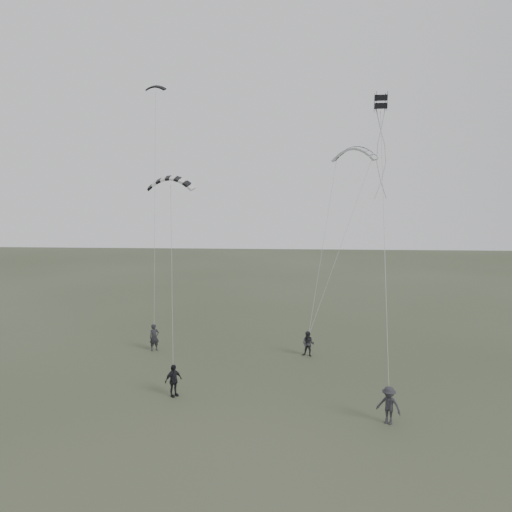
# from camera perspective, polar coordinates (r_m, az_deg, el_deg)

# --- Properties ---
(ground) EXTENTS (140.00, 140.00, 0.00)m
(ground) POSITION_cam_1_polar(r_m,az_deg,el_deg) (27.67, -2.69, -15.24)
(ground) COLOR #313C28
(ground) RESTS_ON ground
(flyer_left) EXTENTS (0.79, 0.72, 1.81)m
(flyer_left) POSITION_cam_1_polar(r_m,az_deg,el_deg) (34.76, -11.55, -9.10)
(flyer_left) COLOR black
(flyer_left) RESTS_ON ground
(flyer_right) EXTENTS (0.96, 0.85, 1.65)m
(flyer_right) POSITION_cam_1_polar(r_m,az_deg,el_deg) (33.11, 5.99, -9.96)
(flyer_right) COLOR black
(flyer_right) RESTS_ON ground
(flyer_center) EXTENTS (0.99, 1.01, 1.71)m
(flyer_center) POSITION_cam_1_polar(r_m,az_deg,el_deg) (27.14, -9.42, -13.85)
(flyer_center) COLOR black
(flyer_center) RESTS_ON ground
(flyer_far) EXTENTS (1.32, 1.16, 1.77)m
(flyer_far) POSITION_cam_1_polar(r_m,az_deg,el_deg) (24.64, 14.92, -16.16)
(flyer_far) COLOR #26262B
(flyer_far) RESTS_ON ground
(kite_dark_small) EXTENTS (1.52, 0.71, 0.63)m
(kite_dark_small) POSITION_cam_1_polar(r_m,az_deg,el_deg) (39.67, -11.43, 18.45)
(kite_dark_small) COLOR black
(kite_dark_small) RESTS_ON flyer_left
(kite_pale_large) EXTENTS (3.54, 2.43, 1.58)m
(kite_pale_large) POSITION_cam_1_polar(r_m,az_deg,el_deg) (38.83, 11.15, 11.96)
(kite_pale_large) COLOR #ABADB0
(kite_pale_large) RESTS_ON flyer_right
(kite_striped) EXTENTS (2.86, 1.06, 1.29)m
(kite_striped) POSITION_cam_1_polar(r_m,az_deg,el_deg) (30.84, -9.75, 8.78)
(kite_striped) COLOR black
(kite_striped) RESTS_ON flyer_center
(kite_box) EXTENTS (0.77, 0.85, 0.82)m
(kite_box) POSITION_cam_1_polar(r_m,az_deg,el_deg) (29.89, 14.07, 16.72)
(kite_box) COLOR black
(kite_box) RESTS_ON flyer_far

